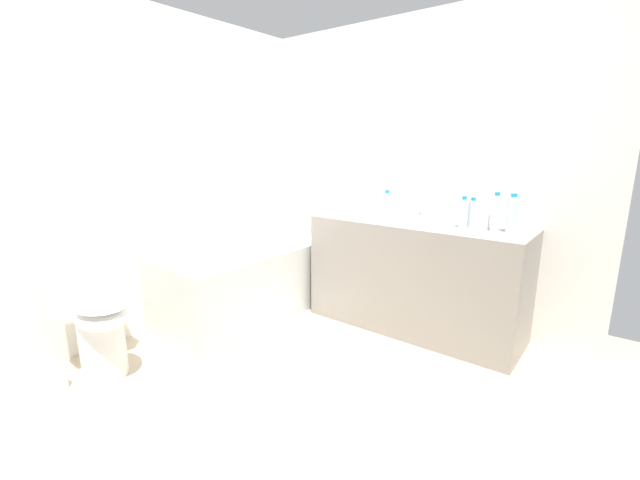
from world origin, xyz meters
The scene contains 20 objects.
ground_plane centered at (0.00, 0.00, 0.00)m, with size 3.97×3.97×0.00m, color #C1AD8E.
wall_back_tiled centered at (0.00, 1.35, 1.18)m, with size 3.37×0.10×2.35m, color white.
wall_right_mirror centered at (1.54, 0.00, 1.18)m, with size 0.10×3.00×2.35m, color white.
bathtub centered at (0.66, 0.94, 0.30)m, with size 1.55×0.72×1.18m.
toilet centered at (-0.59, 0.96, 0.37)m, with size 0.38×0.50×0.73m.
vanity_counter centered at (1.21, -0.27, 0.42)m, with size 0.55×1.58×0.83m, color gray.
sink_basin centered at (1.16, -0.22, 0.85)m, with size 0.32×0.32×0.04m, color white.
sink_faucet centered at (1.35, -0.22, 0.86)m, with size 0.13×0.15×0.06m.
water_bottle_0 centered at (1.22, -0.01, 0.93)m, with size 0.07×0.07×0.22m.
water_bottle_1 centered at (1.26, -0.91, 0.95)m, with size 0.07×0.07×0.25m.
water_bottle_2 centered at (1.24, -0.81, 0.95)m, with size 0.06×0.06×0.26m.
water_bottle_3 centered at (1.27, -0.65, 0.93)m, with size 0.06×0.06×0.21m.
water_bottle_4 centered at (1.21, -0.61, 0.93)m, with size 0.06×0.06×0.22m.
drinking_glass_0 centered at (1.27, 0.14, 0.87)m, with size 0.06×0.06×0.08m, color white.
drinking_glass_1 centered at (1.26, -0.74, 0.88)m, with size 0.07×0.07×0.10m, color white.
drinking_glass_2 centered at (1.21, 0.24, 0.87)m, with size 0.06×0.06×0.08m, color white.
drinking_glass_3 centered at (1.26, -0.42, 0.88)m, with size 0.07×0.07×0.09m, color white.
soap_dish centered at (1.27, 0.41, 0.84)m, with size 0.09×0.06×0.02m, color white.
bath_mat centered at (0.55, 0.38, 0.01)m, with size 0.52×0.32×0.01m, color white.
toilet_paper_roll centered at (-0.84, 0.97, 0.06)m, with size 0.11×0.11×0.12m, color white.
Camera 1 is at (-1.57, -1.54, 1.39)m, focal length 23.03 mm.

